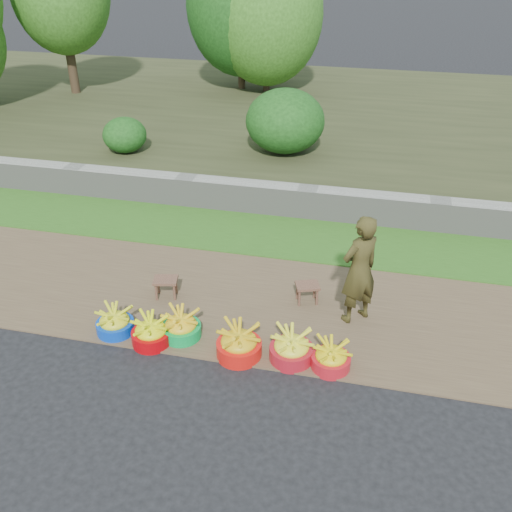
% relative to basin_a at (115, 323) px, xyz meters
% --- Properties ---
extents(ground_plane, '(120.00, 120.00, 0.00)m').
position_rel_basin_a_xyz_m(ground_plane, '(1.87, -0.26, -0.16)').
color(ground_plane, black).
rests_on(ground_plane, ground).
extents(dirt_shoulder, '(80.00, 2.50, 0.02)m').
position_rel_basin_a_xyz_m(dirt_shoulder, '(1.87, 0.99, -0.15)').
color(dirt_shoulder, brown).
rests_on(dirt_shoulder, ground).
extents(grass_verge, '(80.00, 1.50, 0.04)m').
position_rel_basin_a_xyz_m(grass_verge, '(1.87, 2.99, -0.14)').
color(grass_verge, '#31671D').
rests_on(grass_verge, ground).
extents(retaining_wall, '(80.00, 0.35, 0.55)m').
position_rel_basin_a_xyz_m(retaining_wall, '(1.87, 3.84, 0.12)').
color(retaining_wall, gray).
rests_on(retaining_wall, ground).
extents(earth_bank, '(80.00, 10.00, 0.50)m').
position_rel_basin_a_xyz_m(earth_bank, '(1.87, 8.74, 0.09)').
color(earth_bank, '#363A20').
rests_on(earth_bank, ground).
extents(vegetation, '(34.23, 8.28, 4.53)m').
position_rel_basin_a_xyz_m(vegetation, '(1.01, 7.92, 2.41)').
color(vegetation, '#392A1C').
rests_on(vegetation, earth_bank).
extents(basin_a, '(0.47, 0.47, 0.35)m').
position_rel_basin_a_xyz_m(basin_a, '(0.00, 0.00, 0.00)').
color(basin_a, '#083CC2').
rests_on(basin_a, ground).
extents(basin_b, '(0.49, 0.49, 0.37)m').
position_rel_basin_a_xyz_m(basin_b, '(0.52, -0.09, 0.01)').
color(basin_b, '#B0030A').
rests_on(basin_b, ground).
extents(basin_c, '(0.50, 0.50, 0.37)m').
position_rel_basin_a_xyz_m(basin_c, '(0.85, 0.11, 0.01)').
color(basin_c, '#059E41').
rests_on(basin_c, ground).
extents(basin_d, '(0.55, 0.55, 0.41)m').
position_rel_basin_a_xyz_m(basin_d, '(1.64, -0.08, 0.02)').
color(basin_d, red).
rests_on(basin_d, ground).
extents(basin_e, '(0.53, 0.53, 0.39)m').
position_rel_basin_a_xyz_m(basin_e, '(2.27, -0.01, 0.02)').
color(basin_e, '#A71522').
rests_on(basin_e, ground).
extents(basin_f, '(0.46, 0.46, 0.35)m').
position_rel_basin_a_xyz_m(basin_f, '(2.74, -0.05, -0.00)').
color(basin_f, red).
rests_on(basin_f, ground).
extents(stool_left, '(0.37, 0.31, 0.29)m').
position_rel_basin_a_xyz_m(stool_left, '(0.35, 0.89, 0.09)').
color(stool_left, brown).
rests_on(stool_left, dirt_shoulder).
extents(stool_right, '(0.38, 0.33, 0.28)m').
position_rel_basin_a_xyz_m(stool_right, '(2.27, 1.21, 0.08)').
color(stool_right, brown).
rests_on(stool_right, dirt_shoulder).
extents(vendor_woman, '(0.64, 0.63, 1.49)m').
position_rel_basin_a_xyz_m(vendor_woman, '(2.94, 0.98, 0.61)').
color(vendor_woman, black).
rests_on(vendor_woman, dirt_shoulder).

